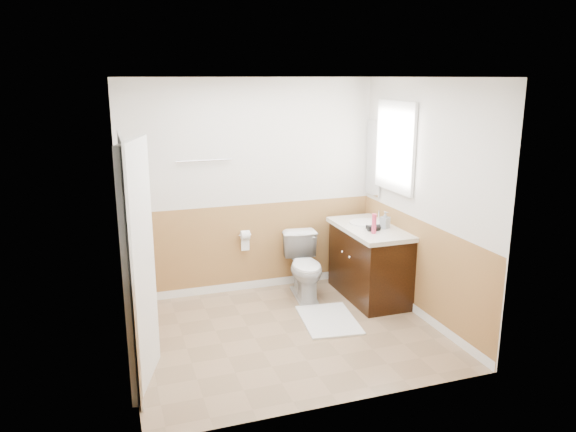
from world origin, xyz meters
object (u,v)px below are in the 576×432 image
object	(u,v)px
bath_mat	(329,320)
toilet	(305,266)
vanity_cabinet	(369,264)
soap_dispenser	(385,220)
lotion_bottle	(374,224)

from	to	relation	value
bath_mat	toilet	bearing A→B (deg)	90.00
toilet	vanity_cabinet	world-z (taller)	vanity_cabinet
soap_dispenser	toilet	bearing A→B (deg)	156.13
toilet	bath_mat	world-z (taller)	toilet
toilet	soap_dispenser	distance (m)	1.07
bath_mat	soap_dispenser	size ratio (longest dim) A/B	4.18
bath_mat	vanity_cabinet	world-z (taller)	vanity_cabinet
bath_mat	soap_dispenser	world-z (taller)	soap_dispenser
vanity_cabinet	soap_dispenser	xyz separation A→B (m)	(0.12, -0.10, 0.55)
toilet	lotion_bottle	world-z (taller)	lotion_bottle
bath_mat	lotion_bottle	xyz separation A→B (m)	(0.60, 0.20, 0.95)
vanity_cabinet	soap_dispenser	world-z (taller)	soap_dispenser
toilet	lotion_bottle	size ratio (longest dim) A/B	3.31
bath_mat	soap_dispenser	xyz separation A→B (m)	(0.82, 0.36, 0.94)
soap_dispenser	lotion_bottle	bearing A→B (deg)	-144.26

